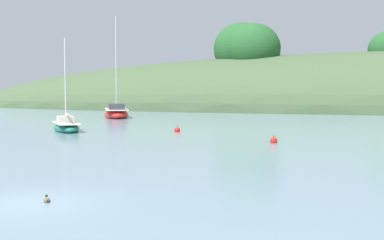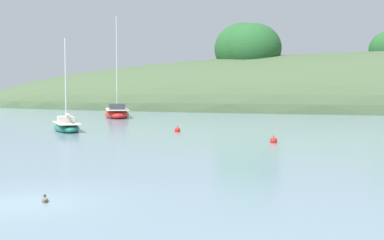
# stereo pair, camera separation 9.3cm
# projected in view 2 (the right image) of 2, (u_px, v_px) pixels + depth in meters

# --- Properties ---
(ground_plane) EXTENTS (400.00, 400.00, 0.00)m
(ground_plane) POSITION_uv_depth(u_px,v_px,m) (24.00, 203.00, 15.47)
(ground_plane) COLOR slate
(sailboat_grey_yawl) EXTENTS (4.41, 5.32, 7.21)m
(sailboat_grey_yawl) POSITION_uv_depth(u_px,v_px,m) (67.00, 126.00, 40.77)
(sailboat_grey_yawl) COLOR #196B56
(sailboat_grey_yawl) RESTS_ON ground
(sailboat_black_sloop) EXTENTS (5.44, 7.96, 11.19)m
(sailboat_black_sloop) POSITION_uv_depth(u_px,v_px,m) (117.00, 113.00, 58.82)
(sailboat_black_sloop) COLOR red
(sailboat_black_sloop) RESTS_ON ground
(mooring_buoy_outer) EXTENTS (0.44, 0.44, 0.54)m
(mooring_buoy_outer) POSITION_uv_depth(u_px,v_px,m) (177.00, 130.00, 39.97)
(mooring_buoy_outer) COLOR red
(mooring_buoy_outer) RESTS_ON ground
(mooring_buoy_inner) EXTENTS (0.44, 0.44, 0.54)m
(mooring_buoy_inner) POSITION_uv_depth(u_px,v_px,m) (274.00, 141.00, 32.13)
(mooring_buoy_inner) COLOR red
(mooring_buoy_inner) RESTS_ON ground
(duck_lead) EXTENTS (0.34, 0.40, 0.24)m
(duck_lead) POSITION_uv_depth(u_px,v_px,m) (45.00, 200.00, 15.67)
(duck_lead) COLOR brown
(duck_lead) RESTS_ON ground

